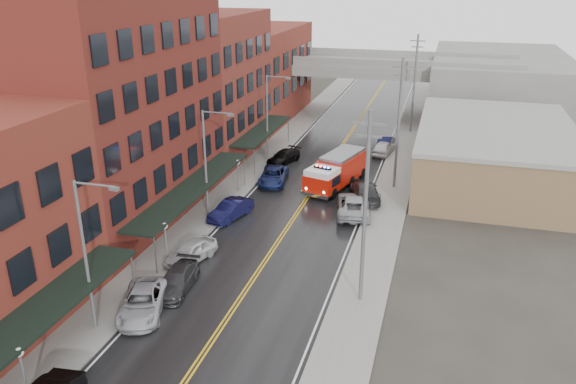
# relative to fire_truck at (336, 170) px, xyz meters

# --- Properties ---
(road) EXTENTS (11.00, 160.00, 0.02)m
(road) POSITION_rel_fire_truck_xyz_m (-1.89, -3.87, -1.63)
(road) COLOR black
(road) RESTS_ON ground
(sidewalk_left) EXTENTS (3.00, 160.00, 0.15)m
(sidewalk_left) POSITION_rel_fire_truck_xyz_m (-9.19, -3.87, -1.56)
(sidewalk_left) COLOR slate
(sidewalk_left) RESTS_ON ground
(sidewalk_right) EXTENTS (3.00, 160.00, 0.15)m
(sidewalk_right) POSITION_rel_fire_truck_xyz_m (5.41, -3.87, -1.56)
(sidewalk_right) COLOR slate
(sidewalk_right) RESTS_ON ground
(curb_left) EXTENTS (0.30, 160.00, 0.15)m
(curb_left) POSITION_rel_fire_truck_xyz_m (-7.54, -3.87, -1.56)
(curb_left) COLOR gray
(curb_left) RESTS_ON ground
(curb_right) EXTENTS (0.30, 160.00, 0.15)m
(curb_right) POSITION_rel_fire_truck_xyz_m (3.76, -3.87, -1.56)
(curb_right) COLOR gray
(curb_right) RESTS_ON ground
(brick_building_b) EXTENTS (9.00, 20.00, 18.00)m
(brick_building_b) POSITION_rel_fire_truck_xyz_m (-15.19, -10.87, 7.36)
(brick_building_b) COLOR #5C1A18
(brick_building_b) RESTS_ON ground
(brick_building_c) EXTENTS (9.00, 15.00, 15.00)m
(brick_building_c) POSITION_rel_fire_truck_xyz_m (-15.19, 6.63, 5.86)
(brick_building_c) COLOR maroon
(brick_building_c) RESTS_ON ground
(brick_building_far) EXTENTS (9.00, 20.00, 12.00)m
(brick_building_far) POSITION_rel_fire_truck_xyz_m (-15.19, 24.13, 4.36)
(brick_building_far) COLOR maroon
(brick_building_far) RESTS_ON ground
(tan_building) EXTENTS (14.00, 22.00, 5.00)m
(tan_building) POSITION_rel_fire_truck_xyz_m (14.11, 6.13, 0.86)
(tan_building) COLOR #7E6144
(tan_building) RESTS_ON ground
(right_far_block) EXTENTS (18.00, 30.00, 8.00)m
(right_far_block) POSITION_rel_fire_truck_xyz_m (16.11, 36.13, 2.36)
(right_far_block) COLOR slate
(right_far_block) RESTS_ON ground
(awning_0) EXTENTS (2.60, 16.00, 3.09)m
(awning_0) POSITION_rel_fire_truck_xyz_m (-9.38, -29.87, 1.35)
(awning_0) COLOR black
(awning_0) RESTS_ON ground
(awning_1) EXTENTS (2.60, 18.00, 3.09)m
(awning_1) POSITION_rel_fire_truck_xyz_m (-9.38, -10.87, 1.35)
(awning_1) COLOR black
(awning_1) RESTS_ON ground
(awning_2) EXTENTS (2.60, 13.00, 3.09)m
(awning_2) POSITION_rel_fire_truck_xyz_m (-9.38, 6.63, 1.35)
(awning_2) COLOR black
(awning_2) RESTS_ON ground
(globe_lamp_0) EXTENTS (0.44, 0.44, 3.12)m
(globe_lamp_0) POSITION_rel_fire_truck_xyz_m (-8.29, -31.87, 0.68)
(globe_lamp_0) COLOR #59595B
(globe_lamp_0) RESTS_ON ground
(globe_lamp_1) EXTENTS (0.44, 0.44, 3.12)m
(globe_lamp_1) POSITION_rel_fire_truck_xyz_m (-8.29, -17.87, 0.68)
(globe_lamp_1) COLOR #59595B
(globe_lamp_1) RESTS_ON ground
(globe_lamp_2) EXTENTS (0.44, 0.44, 3.12)m
(globe_lamp_2) POSITION_rel_fire_truck_xyz_m (-8.29, -3.87, 0.68)
(globe_lamp_2) COLOR #59595B
(globe_lamp_2) RESTS_ON ground
(street_lamp_0) EXTENTS (2.64, 0.22, 9.00)m
(street_lamp_0) POSITION_rel_fire_truck_xyz_m (-8.44, -25.87, 3.55)
(street_lamp_0) COLOR #59595B
(street_lamp_0) RESTS_ON ground
(street_lamp_1) EXTENTS (2.64, 0.22, 9.00)m
(street_lamp_1) POSITION_rel_fire_truck_xyz_m (-8.44, -9.87, 3.55)
(street_lamp_1) COLOR #59595B
(street_lamp_1) RESTS_ON ground
(street_lamp_2) EXTENTS (2.64, 0.22, 9.00)m
(street_lamp_2) POSITION_rel_fire_truck_xyz_m (-8.44, 6.13, 3.55)
(street_lamp_2) COLOR #59595B
(street_lamp_2) RESTS_ON ground
(utility_pole_0) EXTENTS (1.80, 0.24, 12.00)m
(utility_pole_0) POSITION_rel_fire_truck_xyz_m (5.31, -18.87, 4.67)
(utility_pole_0) COLOR #59595B
(utility_pole_0) RESTS_ON ground
(utility_pole_1) EXTENTS (1.80, 0.24, 12.00)m
(utility_pole_1) POSITION_rel_fire_truck_xyz_m (5.31, 1.13, 4.67)
(utility_pole_1) COLOR #59595B
(utility_pole_1) RESTS_ON ground
(utility_pole_2) EXTENTS (1.80, 0.24, 12.00)m
(utility_pole_2) POSITION_rel_fire_truck_xyz_m (5.31, 21.13, 4.67)
(utility_pole_2) COLOR #59595B
(utility_pole_2) RESTS_ON ground
(overpass) EXTENTS (40.00, 10.00, 7.50)m
(overpass) POSITION_rel_fire_truck_xyz_m (-1.89, 28.13, 4.35)
(overpass) COLOR slate
(overpass) RESTS_ON ground
(fire_truck) EXTENTS (4.98, 8.68, 3.02)m
(fire_truck) POSITION_rel_fire_truck_xyz_m (0.00, 0.00, 0.00)
(fire_truck) COLOR #B31508
(fire_truck) RESTS_ON ground
(parked_car_left_2) EXTENTS (3.90, 5.71, 1.45)m
(parked_car_left_2) POSITION_rel_fire_truck_xyz_m (-6.89, -23.67, -0.91)
(parked_car_left_2) COLOR #A4A5AC
(parked_car_left_2) RESTS_ON ground
(parked_car_left_3) EXTENTS (2.30, 4.83, 1.36)m
(parked_car_left_3) POSITION_rel_fire_truck_xyz_m (-6.12, -20.73, -0.96)
(parked_car_left_3) COLOR #262629
(parked_car_left_3) RESTS_ON ground
(parked_car_left_4) EXTENTS (2.96, 4.65, 1.47)m
(parked_car_left_4) POSITION_rel_fire_truck_xyz_m (-6.89, -17.07, -0.90)
(parked_car_left_4) COLOR #B8B8B8
(parked_car_left_4) RESTS_ON ground
(parked_car_left_5) EXTENTS (2.73, 4.82, 1.50)m
(parked_car_left_5) POSITION_rel_fire_truck_xyz_m (-6.86, -9.46, -0.89)
(parked_car_left_5) COLOR black
(parked_car_left_5) RESTS_ON ground
(parked_car_left_6) EXTENTS (3.14, 5.52, 1.45)m
(parked_car_left_6) POSITION_rel_fire_truck_xyz_m (-5.93, -0.67, -0.91)
(parked_car_left_6) COLOR #141D4C
(parked_car_left_6) RESTS_ON ground
(parked_car_left_7) EXTENTS (3.15, 4.96, 1.34)m
(parked_car_left_7) POSITION_rel_fire_truck_xyz_m (-6.66, 5.33, -0.97)
(parked_car_left_7) COLOR black
(parked_car_left_7) RESTS_ON ground
(parked_car_right_0) EXTENTS (3.63, 6.20, 1.62)m
(parked_car_right_0) POSITION_rel_fire_truck_xyz_m (2.67, -5.84, -0.83)
(parked_car_right_0) COLOR #96999D
(parked_car_right_0) RESTS_ON ground
(parked_car_right_1) EXTENTS (3.70, 6.06, 1.64)m
(parked_car_right_1) POSITION_rel_fire_truck_xyz_m (3.11, -2.51, -0.82)
(parked_car_right_1) COLOR #262729
(parked_car_right_1) RESTS_ON ground
(parked_car_right_2) EXTENTS (2.37, 4.64, 1.51)m
(parked_car_right_2) POSITION_rel_fire_truck_xyz_m (3.11, 11.22, -0.88)
(parked_car_right_2) COLOR silver
(parked_car_right_2) RESTS_ON ground
(parked_car_right_3) EXTENTS (1.76, 4.29, 1.38)m
(parked_car_right_3) POSITION_rel_fire_truck_xyz_m (3.09, 13.93, -0.95)
(parked_car_right_3) COLOR black
(parked_car_right_3) RESTS_ON ground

